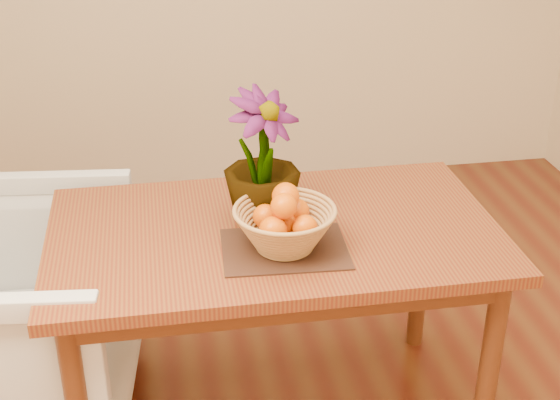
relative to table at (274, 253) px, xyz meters
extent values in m
cube|color=brown|center=(0.00, 0.00, 0.07)|extent=(1.40, 0.80, 0.04)
cube|color=#502712|center=(0.00, 0.00, 0.01)|extent=(1.28, 0.68, 0.08)
cylinder|color=#502712|center=(0.62, -0.32, -0.31)|extent=(0.06, 0.06, 0.71)
cylinder|color=#502712|center=(-0.62, 0.32, -0.31)|extent=(0.06, 0.06, 0.71)
cylinder|color=#502712|center=(0.62, 0.32, -0.31)|extent=(0.06, 0.06, 0.71)
cube|color=#381D14|center=(0.01, -0.13, 0.09)|extent=(0.38, 0.30, 0.01)
cylinder|color=#B07949|center=(0.01, -0.13, 0.10)|extent=(0.15, 0.15, 0.01)
sphere|color=#D25503|center=(0.01, -0.13, 0.18)|extent=(0.07, 0.07, 0.07)
sphere|color=#D25503|center=(0.05, -0.08, 0.19)|extent=(0.08, 0.08, 0.08)
sphere|color=#D25503|center=(-0.04, -0.09, 0.18)|extent=(0.07, 0.07, 0.07)
sphere|color=#D25503|center=(-0.03, -0.19, 0.19)|extent=(0.08, 0.08, 0.08)
sphere|color=#D25503|center=(0.06, -0.18, 0.18)|extent=(0.07, 0.07, 0.07)
sphere|color=#D25503|center=(0.02, -0.11, 0.25)|extent=(0.08, 0.08, 0.08)
sphere|color=#D25503|center=(0.00, -0.16, 0.25)|extent=(0.08, 0.08, 0.08)
imported|color=#194012|center=(-0.03, 0.06, 0.30)|extent=(0.33, 0.33, 0.43)
camera|label=1|loc=(-0.34, -2.10, 1.26)|focal=50.00mm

